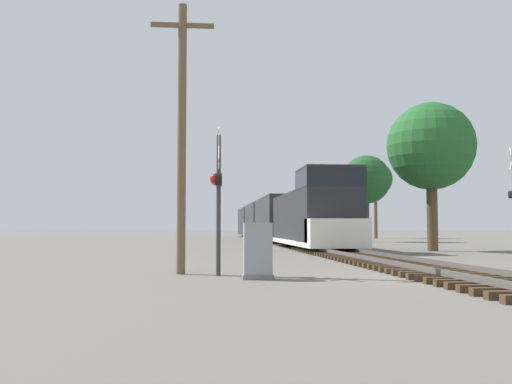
% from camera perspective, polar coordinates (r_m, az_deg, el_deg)
% --- Properties ---
extents(ground_plane, '(400.00, 400.00, 0.00)m').
position_cam_1_polar(ground_plane, '(16.29, 18.20, -7.81)').
color(ground_plane, '#666059').
extents(rail_track_bed, '(2.60, 160.00, 0.31)m').
position_cam_1_polar(rail_track_bed, '(16.28, 18.19, -7.34)').
color(rail_track_bed, '#42301E').
rests_on(rail_track_bed, ground).
extents(freight_train, '(2.97, 61.21, 4.33)m').
position_cam_1_polar(freight_train, '(58.17, 1.32, -2.70)').
color(freight_train, '#232326').
rests_on(freight_train, ground).
extents(crossing_signal_near, '(0.35, 1.00, 3.99)m').
position_cam_1_polar(crossing_signal_near, '(16.29, -3.69, 0.56)').
color(crossing_signal_near, '#333333').
rests_on(crossing_signal_near, ground).
extents(relay_cabinet, '(0.78, 0.52, 1.42)m').
position_cam_1_polar(relay_cabinet, '(15.19, 0.16, -5.67)').
color(relay_cabinet, slate).
rests_on(relay_cabinet, ground).
extents(utility_pole, '(1.80, 0.25, 7.67)m').
position_cam_1_polar(utility_pole, '(17.12, -7.09, 5.72)').
color(utility_pole, brown).
rests_on(utility_pole, ground).
extents(tree_far_right, '(4.86, 4.86, 8.24)m').
position_cam_1_polar(tree_far_right, '(34.68, 16.33, 4.14)').
color(tree_far_right, brown).
rests_on(tree_far_right, ground).
extents(tree_mid_background, '(4.37, 4.37, 7.80)m').
position_cam_1_polar(tree_mid_background, '(54.80, 10.46, 1.14)').
color(tree_mid_background, '#473521').
rests_on(tree_mid_background, ground).
extents(tree_deep_background, '(4.08, 4.08, 9.07)m').
position_cam_1_polar(tree_deep_background, '(72.35, 11.29, 1.18)').
color(tree_deep_background, brown).
rests_on(tree_deep_background, ground).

